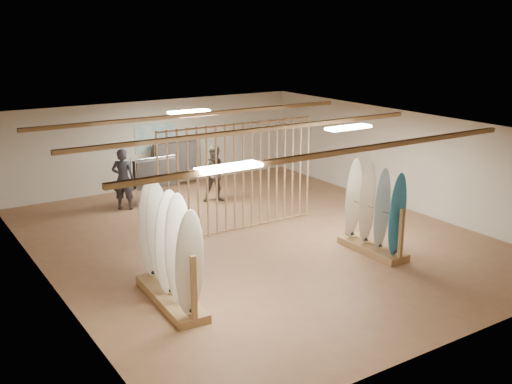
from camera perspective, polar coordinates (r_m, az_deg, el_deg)
floor at (r=14.91m, az=0.00°, el=-4.44°), size 12.00×12.00×0.00m
ceiling at (r=14.19m, az=0.00°, el=6.23°), size 12.00×12.00×0.00m
wall_back at (r=19.67m, az=-9.57°, el=4.55°), size 12.00×0.00×12.00m
wall_front at (r=10.24m, az=18.69°, el=-6.59°), size 12.00×0.00×12.00m
wall_left at (r=12.60m, az=-19.48°, el=-2.48°), size 0.00×12.00×12.00m
wall_right at (r=17.63m, az=13.79°, el=3.02°), size 0.00×12.00×12.00m
ceiling_slats at (r=14.20m, az=0.00°, el=5.91°), size 9.50×6.12×0.10m
light_panels at (r=14.20m, az=0.00°, el=5.99°), size 1.20×0.35×0.06m
bamboo_partition at (r=15.14m, az=-1.65°, el=1.42°), size 4.45×0.05×2.78m
poster at (r=19.61m, az=-9.57°, el=5.11°), size 1.40×0.03×0.90m
rack_left at (r=11.48m, az=-8.22°, el=-6.91°), size 0.75×2.36×2.22m
rack_right at (r=14.08m, az=11.13°, el=-2.88°), size 0.59×1.83×2.13m
clothing_rack_a at (r=17.75m, az=-9.59°, el=1.80°), size 1.34×0.36×1.44m
clothing_rack_b at (r=19.37m, az=-7.64°, el=3.41°), size 1.50×0.55×1.62m
shopper_a at (r=17.38m, az=-12.55°, el=1.59°), size 0.89×0.84×2.01m
shopper_b at (r=17.75m, az=-3.83°, el=2.10°), size 1.14×1.02×1.93m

